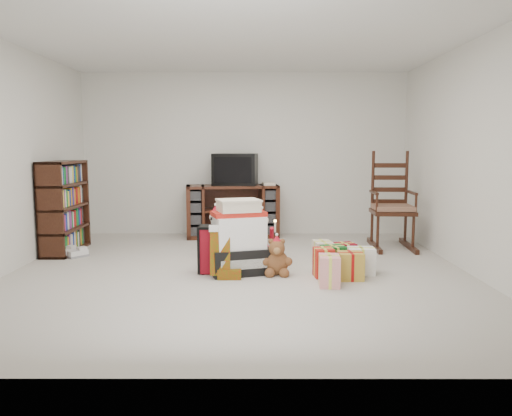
{
  "coord_description": "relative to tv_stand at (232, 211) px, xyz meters",
  "views": [
    {
      "loc": [
        0.19,
        -5.31,
        1.36
      ],
      "look_at": [
        0.19,
        0.6,
        0.64
      ],
      "focal_mm": 35.0,
      "sensor_mm": 36.0,
      "label": 1
    }
  ],
  "objects": [
    {
      "name": "room",
      "position": [
        0.18,
        -2.22,
        0.85
      ],
      "size": [
        5.01,
        5.01,
        2.51
      ],
      "color": "beige",
      "rests_on": "ground"
    },
    {
      "name": "tv_stand",
      "position": [
        0.0,
        0.0,
        0.0
      ],
      "size": [
        1.44,
        0.66,
        0.79
      ],
      "rotation": [
        0.0,
        0.0,
        0.12
      ],
      "color": "#471E14",
      "rests_on": "floor"
    },
    {
      "name": "bookshelf",
      "position": [
        -2.13,
        -1.1,
        0.17
      ],
      "size": [
        0.32,
        0.97,
        1.19
      ],
      "color": "#391B0F",
      "rests_on": "floor"
    },
    {
      "name": "rocking_chair",
      "position": [
        2.2,
        -0.79,
        0.07
      ],
      "size": [
        0.59,
        0.93,
        1.36
      ],
      "rotation": [
        0.0,
        0.0,
        -0.05
      ],
      "color": "#391B0F",
      "rests_on": "floor"
    },
    {
      "name": "gift_pile",
      "position": [
        0.17,
        -2.2,
        -0.05
      ],
      "size": [
        0.73,
        0.62,
        0.79
      ],
      "rotation": [
        0.0,
        0.0,
        0.3
      ],
      "color": "black",
      "rests_on": "floor"
    },
    {
      "name": "red_suitcase",
      "position": [
        -0.04,
        -2.23,
        -0.13
      ],
      "size": [
        0.42,
        0.25,
        0.61
      ],
      "rotation": [
        0.0,
        0.0,
        -0.1
      ],
      "color": "maroon",
      "rests_on": "floor"
    },
    {
      "name": "stocking",
      "position": [
        -0.01,
        -2.45,
        -0.11
      ],
      "size": [
        0.27,
        0.12,
        0.57
      ],
      "primitive_type": null,
      "rotation": [
        0.0,
        0.0,
        0.03
      ],
      "color": "#10720C",
      "rests_on": "floor"
    },
    {
      "name": "teddy_bear",
      "position": [
        0.58,
        -2.29,
        -0.23
      ],
      "size": [
        0.26,
        0.23,
        0.39
      ],
      "color": "brown",
      "rests_on": "floor"
    },
    {
      "name": "santa_figurine",
      "position": [
        0.43,
        -1.68,
        -0.15
      ],
      "size": [
        0.32,
        0.3,
        0.65
      ],
      "color": "#B51324",
      "rests_on": "floor"
    },
    {
      "name": "mrs_claus_figurine",
      "position": [
        -0.13,
        -1.44,
        -0.14
      ],
      "size": [
        0.32,
        0.31,
        0.66
      ],
      "color": "#B51324",
      "rests_on": "floor"
    },
    {
      "name": "sneaker_pair",
      "position": [
        -1.93,
        -1.41,
        -0.35
      ],
      "size": [
        0.36,
        0.27,
        0.09
      ],
      "rotation": [
        0.0,
        0.0,
        -0.44
      ],
      "color": "silver",
      "rests_on": "floor"
    },
    {
      "name": "gift_cluster",
      "position": [
        1.26,
        -2.24,
        -0.27
      ],
      "size": [
        0.74,
        1.08,
        0.25
      ],
      "color": "red",
      "rests_on": "floor"
    },
    {
      "name": "crt_television",
      "position": [
        0.04,
        0.02,
        0.63
      ],
      "size": [
        0.69,
        0.53,
        0.48
      ],
      "rotation": [
        0.0,
        0.0,
        -0.11
      ],
      "color": "black",
      "rests_on": "tv_stand"
    }
  ]
}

